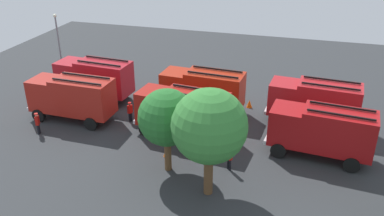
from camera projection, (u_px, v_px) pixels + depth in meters
ground_plane at (192, 123)px, 33.82m from camera, size 56.26×56.26×0.00m
fire_truck_0 at (314, 101)px, 32.70m from camera, size 7.37×3.22×3.88m
fire_truck_1 at (203, 89)px, 34.90m from camera, size 7.35×3.16×3.88m
fire_truck_2 at (94, 77)px, 37.38m from camera, size 7.36×3.17×3.88m
fire_truck_3 at (322, 130)px, 28.35m from camera, size 7.41×3.34×3.88m
fire_truck_4 at (183, 110)px, 31.13m from camera, size 7.42×3.37×3.88m
fire_truck_5 at (72, 96)px, 33.52m from camera, size 7.26×2.90×3.88m
firefighter_0 at (312, 98)px, 36.12m from camera, size 0.30×0.45×1.70m
firefighter_1 at (130, 111)px, 33.69m from camera, size 0.36×0.48×1.74m
firefighter_2 at (229, 157)px, 27.34m from camera, size 0.46×0.47×1.81m
firefighter_4 at (38, 122)px, 31.83m from camera, size 0.37×0.48×1.76m
tree_1 at (209, 127)px, 23.47m from camera, size 4.48×4.48×6.94m
tree_2 at (167, 118)px, 26.12m from camera, size 3.76×3.76×5.82m
traffic_cone_0 at (166, 153)px, 29.12m from camera, size 0.39×0.39×0.56m
traffic_cone_1 at (249, 104)px, 36.43m from camera, size 0.50×0.50×0.72m
traffic_cone_2 at (278, 108)px, 35.86m from camera, size 0.39×0.39×0.55m
lamppost at (59, 42)px, 40.91m from camera, size 0.36×0.36×6.85m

